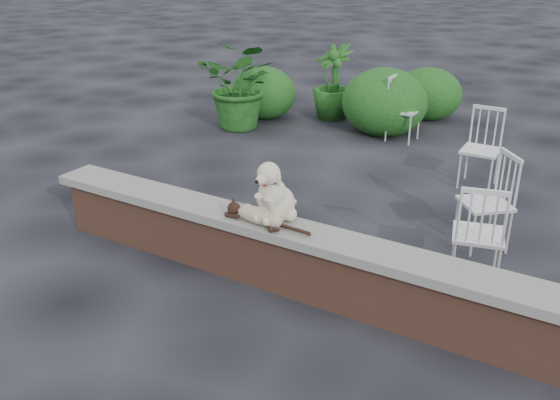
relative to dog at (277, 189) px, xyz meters
The scene contains 12 objects.
ground 1.12m from the dog, ahead, with size 60.00×60.00×0.00m, color black.
brick_wall 0.94m from the dog, ahead, with size 6.00×0.30×0.50m, color brown.
capstone 0.78m from the dog, ahead, with size 6.20×0.40×0.08m, color slate.
dog is the anchor object (origin of this frame).
cat 0.26m from the dog, 118.07° to the right, with size 0.96×0.23×0.16m, color tan, non-canonical shape.
chair_b 3.24m from the dog, 73.28° to the left, with size 0.56×0.56×0.94m, color white, non-canonical shape.
chair_c 1.75m from the dog, 30.08° to the left, with size 0.56×0.56×0.94m, color white, non-canonical shape.
chair_d 2.09m from the dog, 48.61° to the left, with size 0.56×0.56×0.94m, color white, non-canonical shape.
chair_e 4.37m from the dog, 96.50° to the left, with size 0.56×0.56×0.94m, color white, non-canonical shape.
potted_plant_a 4.63m from the dog, 128.22° to the left, with size 1.23×1.06×1.36m, color #194212.
potted_plant_b 5.23m from the dog, 111.45° to the left, with size 0.67×0.67×1.20m, color #194212.
shrubbery 5.03m from the dog, 105.83° to the left, with size 3.45×2.34×1.03m.
Camera 1 is at (1.70, -3.88, 2.78)m, focal length 39.01 mm.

